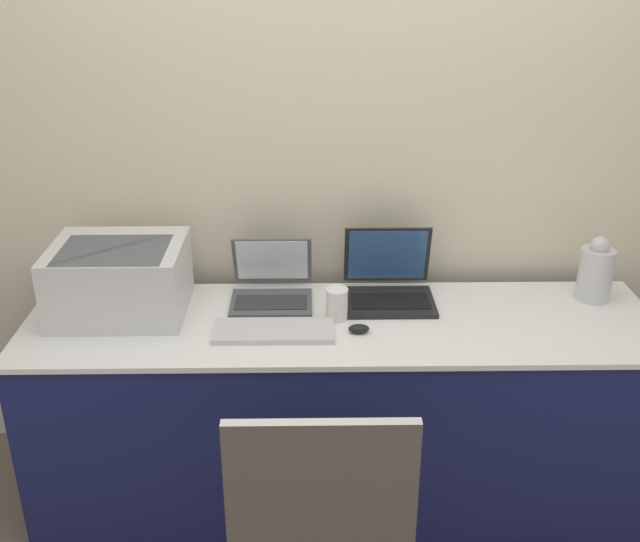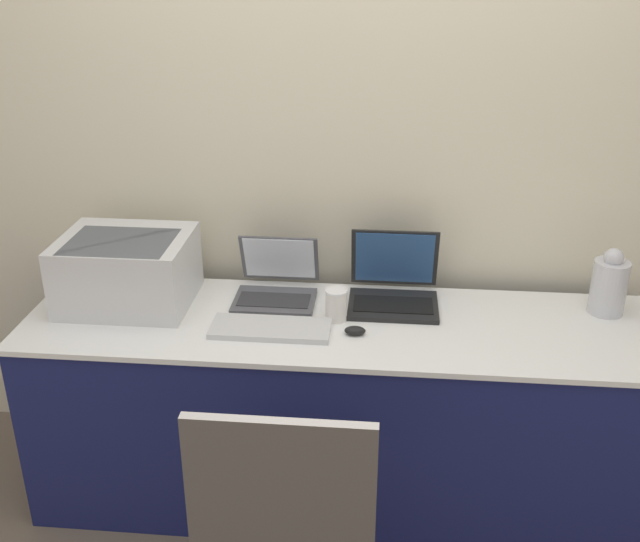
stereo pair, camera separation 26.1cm
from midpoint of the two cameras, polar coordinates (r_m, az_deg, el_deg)
name	(u,v)px [view 1 (the left image)]	position (r m, az deg, el deg)	size (l,w,h in m)	color
wall_back	(339,141)	(2.85, -1.21, 9.81)	(8.00, 0.05, 2.60)	beige
table	(340,409)	(2.86, -1.08, -10.56)	(2.26, 0.63, 0.76)	#191E51
printer	(119,277)	(2.80, -17.69, -0.48)	(0.47, 0.39, 0.26)	silver
laptop_left	(272,287)	(2.81, -6.37, -1.30)	(0.30, 0.30, 0.22)	#4C4C51
laptop_right	(389,284)	(2.80, 2.62, -1.09)	(0.33, 0.31, 0.26)	black
external_keyboard	(274,331)	(2.59, -6.42, -4.64)	(0.41, 0.17, 0.02)	silver
coffee_cup	(337,304)	(2.65, -1.53, -2.59)	(0.08, 0.08, 0.12)	white
mouse	(359,329)	(2.58, 0.08, -4.50)	(0.07, 0.04, 0.03)	black
metal_pitcher	(596,272)	(2.91, 17.91, -0.10)	(0.13, 0.13, 0.25)	silver
chair	(320,515)	(2.14, -3.65, -18.22)	(0.48, 0.46, 0.96)	#4C4742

